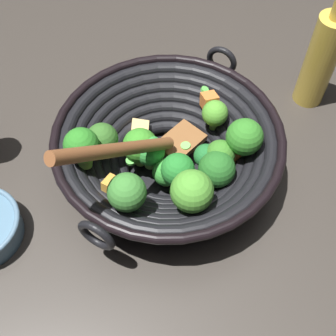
# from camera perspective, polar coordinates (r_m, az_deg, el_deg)

# --- Properties ---
(ground_plane) EXTENTS (4.00, 4.00, 0.00)m
(ground_plane) POSITION_cam_1_polar(r_m,az_deg,el_deg) (0.70, 0.00, -0.13)
(ground_plane) COLOR #332D28
(wok) EXTENTS (0.34, 0.34, 0.22)m
(wok) POSITION_cam_1_polar(r_m,az_deg,el_deg) (0.65, 0.04, 2.65)
(wok) COLOR black
(wok) RESTS_ON ground
(cooking_oil_bottle) EXTENTS (0.05, 0.05, 0.23)m
(cooking_oil_bottle) POSITION_cam_1_polar(r_m,az_deg,el_deg) (0.78, 19.61, 13.51)
(cooking_oil_bottle) COLOR gold
(cooking_oil_bottle) RESTS_ON ground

